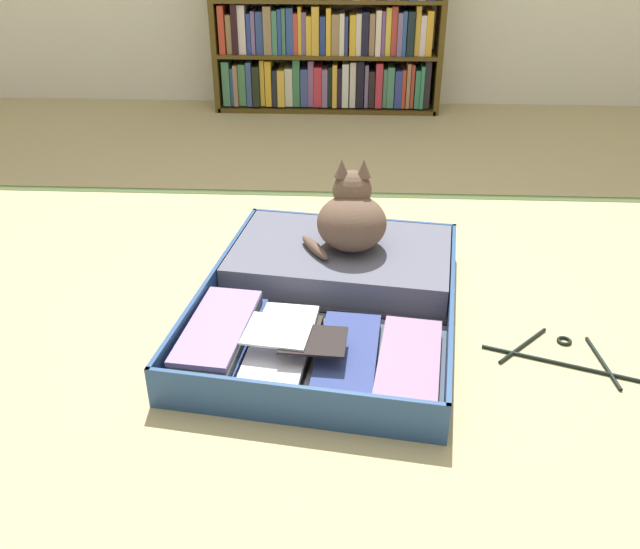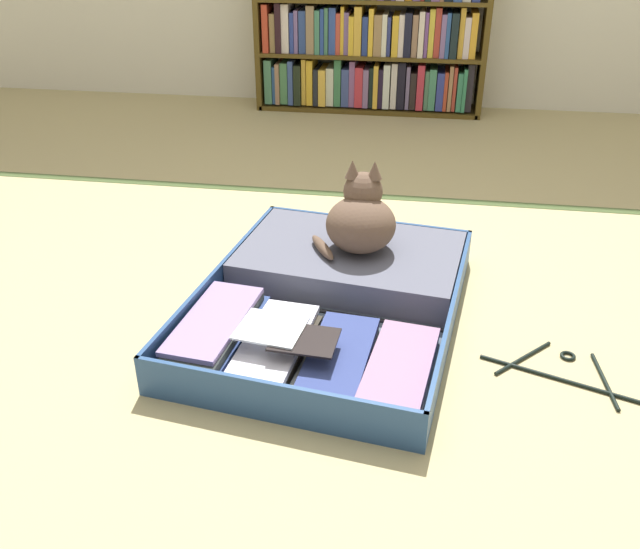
{
  "view_description": "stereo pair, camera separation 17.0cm",
  "coord_description": "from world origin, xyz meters",
  "px_view_note": "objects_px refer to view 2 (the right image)",
  "views": [
    {
      "loc": [
        0.05,
        -1.65,
        1.08
      ],
      "look_at": [
        -0.03,
        -0.03,
        0.17
      ],
      "focal_mm": 37.68,
      "sensor_mm": 36.0,
      "label": 1
    },
    {
      "loc": [
        0.22,
        -1.63,
        1.08
      ],
      "look_at": [
        -0.03,
        -0.03,
        0.17
      ],
      "focal_mm": 37.68,
      "sensor_mm": 36.0,
      "label": 2
    }
  ],
  "objects_px": {
    "black_cat": "(361,219)",
    "bookshelf": "(369,30)",
    "open_suitcase": "(333,291)",
    "clothes_hanger": "(562,371)"
  },
  "relations": [
    {
      "from": "bookshelf",
      "to": "black_cat",
      "type": "xyz_separation_m",
      "value": [
        0.16,
        -2.0,
        -0.23
      ]
    },
    {
      "from": "black_cat",
      "to": "clothes_hanger",
      "type": "height_order",
      "value": "black_cat"
    },
    {
      "from": "bookshelf",
      "to": "black_cat",
      "type": "height_order",
      "value": "bookshelf"
    },
    {
      "from": "open_suitcase",
      "to": "clothes_hanger",
      "type": "height_order",
      "value": "open_suitcase"
    },
    {
      "from": "bookshelf",
      "to": "black_cat",
      "type": "bearing_deg",
      "value": -85.32
    },
    {
      "from": "bookshelf",
      "to": "clothes_hanger",
      "type": "height_order",
      "value": "bookshelf"
    },
    {
      "from": "bookshelf",
      "to": "open_suitcase",
      "type": "bearing_deg",
      "value": -87.26
    },
    {
      "from": "open_suitcase",
      "to": "black_cat",
      "type": "xyz_separation_m",
      "value": [
        0.06,
        0.17,
        0.16
      ]
    },
    {
      "from": "black_cat",
      "to": "bookshelf",
      "type": "bearing_deg",
      "value": 94.68
    },
    {
      "from": "black_cat",
      "to": "clothes_hanger",
      "type": "relative_size",
      "value": 0.71
    }
  ]
}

